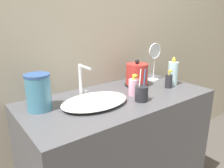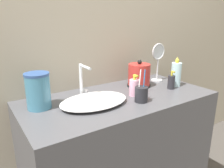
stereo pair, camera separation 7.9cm
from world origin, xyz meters
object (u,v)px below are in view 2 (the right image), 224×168
object	(u,v)px
mouthwash_bottle	(171,82)
water_pitcher	(38,91)
electric_kettle	(139,76)
shampoo_bottle	(176,74)
faucet	(83,79)
toothbrush_cup	(141,94)
vanity_mirror	(158,59)
lotion_bottle	(134,87)

from	to	relation	value
mouthwash_bottle	water_pitcher	xyz separation A→B (m)	(-0.92, 0.18, 0.05)
electric_kettle	shampoo_bottle	xyz separation A→B (m)	(0.24, -0.15, 0.01)
faucet	water_pitcher	size ratio (longest dim) A/B	1.05
electric_kettle	mouthwash_bottle	world-z (taller)	electric_kettle
water_pitcher	toothbrush_cup	bearing A→B (deg)	-24.33
electric_kettle	vanity_mirror	distance (m)	0.25
lotion_bottle	mouthwash_bottle	distance (m)	0.33
faucet	vanity_mirror	size ratio (longest dim) A/B	0.71
faucet	lotion_bottle	distance (m)	0.35
shampoo_bottle	water_pitcher	xyz separation A→B (m)	(-1.00, 0.15, 0.01)
mouthwash_bottle	vanity_mirror	world-z (taller)	vanity_mirror
toothbrush_cup	mouthwash_bottle	distance (m)	0.37
toothbrush_cup	shampoo_bottle	world-z (taller)	shampoo_bottle
faucet	electric_kettle	world-z (taller)	faucet
faucet	shampoo_bottle	size ratio (longest dim) A/B	0.99
electric_kettle	water_pitcher	size ratio (longest dim) A/B	0.98
toothbrush_cup	water_pitcher	world-z (taller)	water_pitcher
vanity_mirror	water_pitcher	world-z (taller)	vanity_mirror
lotion_bottle	vanity_mirror	xyz separation A→B (m)	(0.39, 0.18, 0.12)
electric_kettle	mouthwash_bottle	bearing A→B (deg)	-49.95
faucet	toothbrush_cup	distance (m)	0.39
vanity_mirror	shampoo_bottle	bearing A→B (deg)	-85.08
faucet	shampoo_bottle	world-z (taller)	shampoo_bottle
vanity_mirror	water_pitcher	distance (m)	0.99
mouthwash_bottle	shampoo_bottle	bearing A→B (deg)	20.18
toothbrush_cup	mouthwash_bottle	bearing A→B (deg)	12.02
shampoo_bottle	water_pitcher	bearing A→B (deg)	171.65
lotion_bottle	shampoo_bottle	xyz separation A→B (m)	(0.41, -0.01, 0.04)
electric_kettle	faucet	bearing A→B (deg)	177.40
mouthwash_bottle	lotion_bottle	bearing A→B (deg)	173.25
toothbrush_cup	water_pitcher	distance (m)	0.62
mouthwash_bottle	vanity_mirror	size ratio (longest dim) A/B	0.44
lotion_bottle	water_pitcher	world-z (taller)	water_pitcher
electric_kettle	lotion_bottle	world-z (taller)	electric_kettle
shampoo_bottle	vanity_mirror	bearing A→B (deg)	94.92
electric_kettle	toothbrush_cup	distance (m)	0.33
toothbrush_cup	shampoo_bottle	distance (m)	0.46
lotion_bottle	faucet	bearing A→B (deg)	150.75
shampoo_bottle	electric_kettle	bearing A→B (deg)	147.03
toothbrush_cup	water_pitcher	xyz separation A→B (m)	(-0.56, 0.25, 0.06)
shampoo_bottle	toothbrush_cup	bearing A→B (deg)	-166.41
toothbrush_cup	shampoo_bottle	bearing A→B (deg)	13.59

